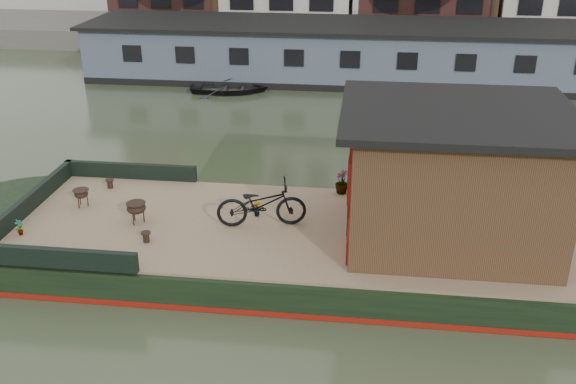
# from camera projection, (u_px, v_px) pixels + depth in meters

# --- Properties ---
(ground) EXTENTS (120.00, 120.00, 0.00)m
(ground) POSITION_uv_depth(u_px,v_px,m) (326.00, 259.00, 12.32)
(ground) COLOR #28321F
(ground) RESTS_ON ground
(houseboat_hull) EXTENTS (14.01, 4.02, 0.60)m
(houseboat_hull) POSITION_uv_depth(u_px,v_px,m) (257.00, 243.00, 12.36)
(houseboat_hull) COLOR black
(houseboat_hull) RESTS_ON ground
(houseboat_deck) EXTENTS (11.80, 3.80, 0.05)m
(houseboat_deck) POSITION_uv_depth(u_px,v_px,m) (326.00, 231.00, 12.07)
(houseboat_deck) COLOR #856C52
(houseboat_deck) RESTS_ON houseboat_hull
(bow_bulwark) EXTENTS (3.00, 4.00, 0.35)m
(bow_bulwark) POSITION_uv_depth(u_px,v_px,m) (69.00, 207.00, 12.55)
(bow_bulwark) COLOR black
(bow_bulwark) RESTS_ON houseboat_deck
(cabin) EXTENTS (4.00, 3.50, 2.42)m
(cabin) POSITION_uv_depth(u_px,v_px,m) (452.00, 175.00, 11.31)
(cabin) COLOR #322013
(cabin) RESTS_ON houseboat_deck
(bicycle) EXTENTS (1.77, 0.92, 0.89)m
(bicycle) POSITION_uv_depth(u_px,v_px,m) (262.00, 204.00, 12.04)
(bicycle) COLOR black
(bicycle) RESTS_ON houseboat_deck
(potted_plant_b) EXTENTS (0.20, 0.21, 0.30)m
(potted_plant_b) POSITION_uv_depth(u_px,v_px,m) (256.00, 209.00, 12.53)
(potted_plant_b) COLOR brown
(potted_plant_b) RESTS_ON houseboat_deck
(potted_plant_d) EXTENTS (0.39, 0.39, 0.51)m
(potted_plant_d) POSITION_uv_depth(u_px,v_px,m) (342.00, 182.00, 13.47)
(potted_plant_d) COLOR brown
(potted_plant_d) RESTS_ON houseboat_deck
(potted_plant_e) EXTENTS (0.13, 0.18, 0.32)m
(potted_plant_e) POSITION_uv_depth(u_px,v_px,m) (20.00, 227.00, 11.79)
(potted_plant_e) COLOR #975D2C
(potted_plant_e) RESTS_ON houseboat_deck
(brazier_front) EXTENTS (0.42, 0.42, 0.37)m
(brazier_front) POSITION_uv_depth(u_px,v_px,m) (82.00, 198.00, 12.90)
(brazier_front) COLOR black
(brazier_front) RESTS_ON houseboat_deck
(brazier_rear) EXTENTS (0.42, 0.42, 0.42)m
(brazier_rear) POSITION_uv_depth(u_px,v_px,m) (137.00, 213.00, 12.22)
(brazier_rear) COLOR black
(brazier_rear) RESTS_ON houseboat_deck
(bollard_port) EXTENTS (0.18, 0.18, 0.20)m
(bollard_port) POSITION_uv_depth(u_px,v_px,m) (110.00, 184.00, 13.77)
(bollard_port) COLOR black
(bollard_port) RESTS_ON houseboat_deck
(bollard_stbd) EXTENTS (0.18, 0.18, 0.20)m
(bollard_stbd) POSITION_uv_depth(u_px,v_px,m) (146.00, 237.00, 11.57)
(bollard_stbd) COLOR black
(bollard_stbd) RESTS_ON houseboat_deck
(dinghy) EXTENTS (2.98, 2.28, 0.58)m
(dinghy) POSITION_uv_depth(u_px,v_px,m) (230.00, 84.00, 23.09)
(dinghy) COLOR black
(dinghy) RESTS_ON ground
(far_houseboat) EXTENTS (20.40, 4.40, 2.11)m
(far_houseboat) POSITION_uv_depth(u_px,v_px,m) (352.00, 54.00, 24.58)
(far_houseboat) COLOR #47525E
(far_houseboat) RESTS_ON ground
(quay) EXTENTS (60.00, 6.00, 0.90)m
(quay) POSITION_uv_depth(u_px,v_px,m) (356.00, 36.00, 30.68)
(quay) COLOR #47443F
(quay) RESTS_ON ground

